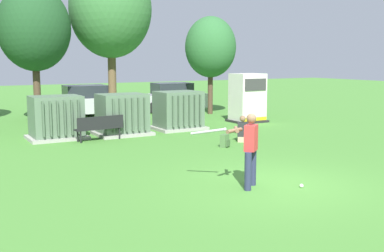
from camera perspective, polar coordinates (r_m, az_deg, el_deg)
ground_plane at (r=11.43m, az=9.97°, el=-7.04°), size 96.00×96.00×0.00m
transformer_west at (r=18.22m, az=-16.21°, el=0.94°), size 2.10×1.70×1.62m
transformer_mid_west at (r=18.67m, az=-8.50°, el=1.34°), size 2.10×1.70×1.62m
transformer_mid_east at (r=19.95m, az=-1.68°, el=1.86°), size 2.10×1.70×1.62m
generator_enclosure at (r=22.41m, az=6.77°, el=3.39°), size 1.60×1.40×2.30m
park_bench at (r=17.44m, az=-11.19°, el=-0.04°), size 1.83×0.58×0.92m
batter at (r=10.89m, az=6.89°, el=-2.48°), size 1.23×1.39×1.74m
sports_ball at (r=11.29m, az=13.20°, el=-7.10°), size 0.09×0.09×0.09m
seated_spectator at (r=17.08m, az=6.16°, el=-0.64°), size 0.68×0.78×0.96m
backpack at (r=15.95m, az=4.02°, el=-1.83°), size 0.38×0.36×0.44m
tree_center_left at (r=23.27m, az=-18.67°, el=11.16°), size 3.33×3.33×6.36m
tree_center_right at (r=24.83m, az=-9.89°, el=13.81°), size 4.17×4.17×7.98m
tree_right at (r=25.55m, az=2.27°, el=9.56°), size 2.75×2.75×5.25m
parked_car_leftmost at (r=25.27m, az=-13.11°, el=2.89°), size 4.28×2.09×1.62m
parked_car_left_of_center at (r=27.13m, az=-2.67°, el=3.44°), size 4.32×2.17×1.62m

